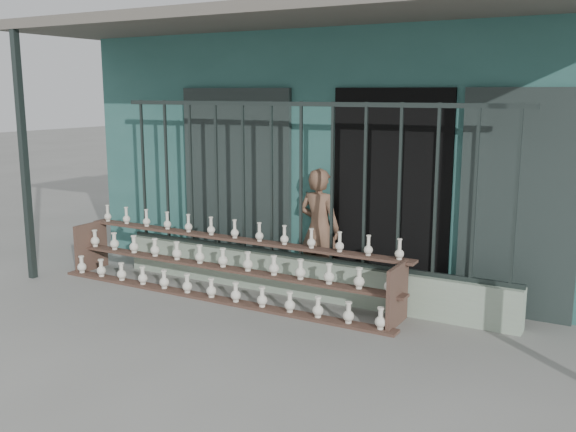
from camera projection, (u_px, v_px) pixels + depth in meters
The scene contains 6 objects.
ground at pixel (239, 330), 6.44m from camera, with size 60.00×60.00×0.00m, color slate.
workshop_building at pixel (392, 141), 9.75m from camera, with size 7.40×6.60×3.21m.
parapet_wall at pixel (301, 277), 7.51m from camera, with size 5.00×0.20×0.45m, color #8DA18A.
security_fence at pixel (301, 182), 7.29m from camera, with size 5.00×0.04×1.80m.
shelf_rack at pixel (222, 264), 7.52m from camera, with size 4.50×0.68×0.85m.
elderly_woman at pixel (319, 229), 7.70m from camera, with size 0.54×0.35×1.47m, color brown.
Camera 1 is at (3.42, -5.08, 2.35)m, focal length 40.00 mm.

